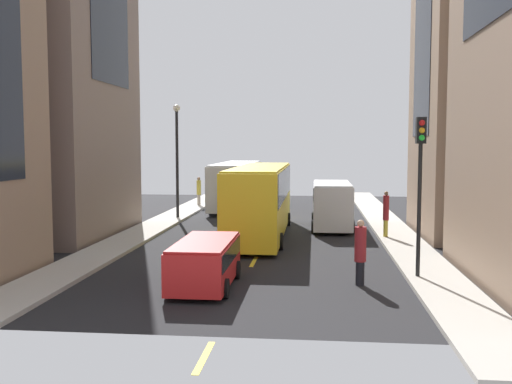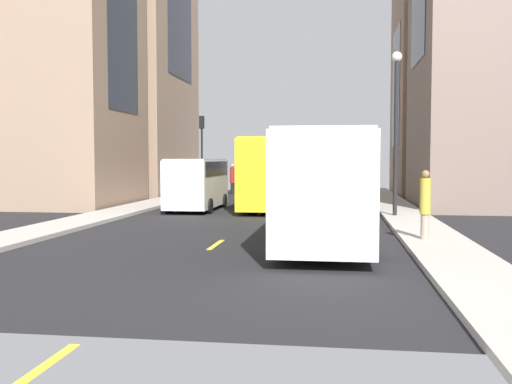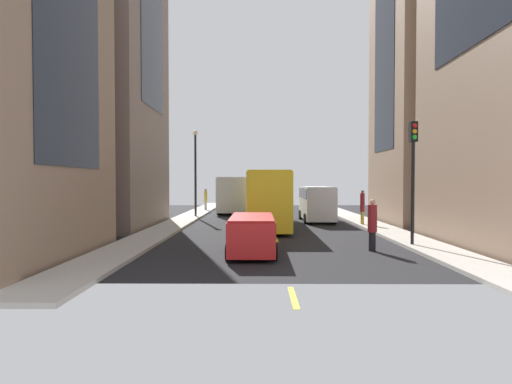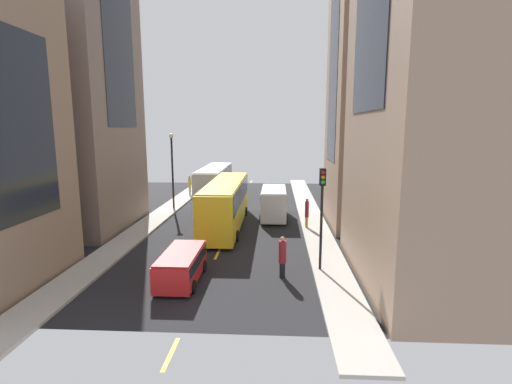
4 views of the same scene
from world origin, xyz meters
TOP-DOWN VIEW (x-y plane):
  - ground_plane at (0.00, 0.00)m, footprint 39.25×39.25m
  - sidewalk_west at (-6.61, 0.00)m, footprint 2.03×44.00m
  - sidewalk_east at (6.61, 0.00)m, footprint 2.03×44.00m
  - lane_stripe_0 at (0.00, -21.00)m, footprint 0.16×2.00m
  - lane_stripe_1 at (0.00, -10.50)m, footprint 0.16×2.00m
  - lane_stripe_2 at (0.00, 0.00)m, footprint 0.16×2.00m
  - lane_stripe_3 at (0.00, 10.50)m, footprint 0.16×2.00m
  - lane_stripe_4 at (0.00, 21.00)m, footprint 0.16×2.00m
  - building_east_1 at (10.99, -2.66)m, footprint 6.39×7.92m
  - city_bus_white at (-3.27, 8.67)m, footprint 2.80×11.49m
  - streetcar_yellow at (-0.32, -3.95)m, footprint 2.70×12.30m
  - delivery_van_white at (3.38, -0.99)m, footprint 2.25×5.70m
  - car_red_0 at (-1.17, -14.75)m, footprint 1.95×4.32m
  - pedestrian_waiting_curb at (5.93, -4.43)m, footprint 0.29×0.29m
  - pedestrian_crossing_mid at (-6.26, 9.43)m, footprint 0.33×0.33m
  - pedestrian_walking_far at (3.94, -14.00)m, footprint 0.39×0.39m
  - traffic_light_near_corner at (5.99, -13.08)m, footprint 0.32×0.44m
  - streetlamp_near at (-6.09, 1.92)m, footprint 0.44×0.44m

SIDE VIEW (x-z plane):
  - ground_plane at x=0.00m, z-range 0.00..0.00m
  - lane_stripe_0 at x=0.00m, z-range 0.00..0.01m
  - lane_stripe_1 at x=0.00m, z-range 0.00..0.01m
  - lane_stripe_2 at x=0.00m, z-range 0.00..0.01m
  - lane_stripe_3 at x=0.00m, z-range 0.00..0.01m
  - lane_stripe_4 at x=0.00m, z-range 0.00..0.01m
  - sidewalk_west at x=-6.61m, z-range 0.00..0.15m
  - sidewalk_east at x=6.61m, z-range 0.00..0.15m
  - car_red_0 at x=-1.17m, z-range 0.14..1.69m
  - pedestrian_walking_far at x=3.94m, z-range 0.06..2.27m
  - pedestrian_crossing_mid at x=-6.26m, z-range 0.22..2.32m
  - pedestrian_waiting_curb at x=5.93m, z-range 0.23..2.48m
  - delivery_van_white at x=3.38m, z-range 0.22..2.80m
  - city_bus_white at x=-3.27m, z-range 0.33..3.68m
  - streetcar_yellow at x=-0.32m, z-range 0.33..3.92m
  - traffic_light_near_corner at x=5.99m, z-range 1.25..6.72m
  - streetlamp_near at x=-6.09m, z-range 0.94..7.94m
  - building_east_1 at x=10.99m, z-range 0.00..22.77m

